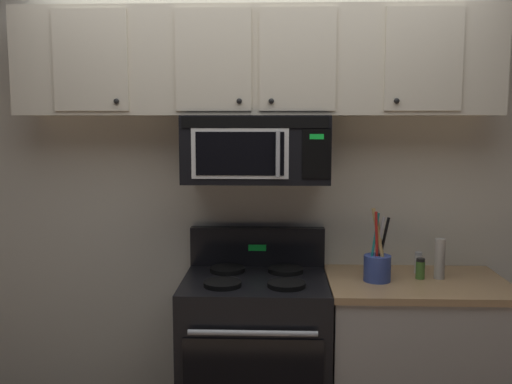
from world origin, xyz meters
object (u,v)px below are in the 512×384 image
(spice_jar, at_px, (420,269))
(stove_range, at_px, (256,357))
(pepper_mill, at_px, (440,259))
(utensil_crock_blue, at_px, (377,264))
(salt_shaker, at_px, (418,263))
(over_range_microwave, at_px, (256,149))

(spice_jar, bearing_deg, stove_range, -177.91)
(stove_range, bearing_deg, pepper_mill, 2.31)
(stove_range, distance_m, utensil_crock_blue, 0.82)
(salt_shaker, bearing_deg, utensil_crock_blue, -146.96)
(utensil_crock_blue, distance_m, spice_jar, 0.24)
(stove_range, distance_m, over_range_microwave, 1.11)
(stove_range, xyz_separation_m, spice_jar, (0.86, 0.03, 0.49))
(over_range_microwave, height_order, salt_shaker, over_range_microwave)
(over_range_microwave, height_order, utensil_crock_blue, over_range_microwave)
(utensil_crock_blue, xyz_separation_m, pepper_mill, (0.33, 0.06, 0.02))
(utensil_crock_blue, relative_size, spice_jar, 3.51)
(stove_range, relative_size, pepper_mill, 5.26)
(stove_range, bearing_deg, over_range_microwave, 90.14)
(spice_jar, bearing_deg, salt_shaker, 81.63)
(over_range_microwave, distance_m, spice_jar, 1.07)
(salt_shaker, xyz_separation_m, spice_jar, (-0.02, -0.11, -0.00))
(utensil_crock_blue, height_order, pepper_mill, utensil_crock_blue)
(spice_jar, bearing_deg, pepper_mill, 4.21)
(utensil_crock_blue, bearing_deg, pepper_mill, 9.67)
(utensil_crock_blue, xyz_separation_m, salt_shaker, (0.25, 0.16, -0.03))
(pepper_mill, height_order, spice_jar, pepper_mill)
(pepper_mill, bearing_deg, spice_jar, -175.79)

